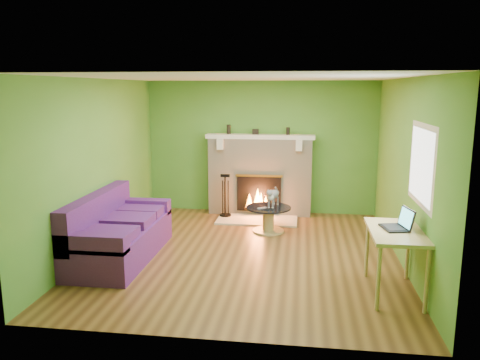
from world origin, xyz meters
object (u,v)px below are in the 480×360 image
object	(u,v)px
sofa	(116,233)
desk	(396,238)
coffee_table	(268,217)
cat	(273,197)

from	to	relation	value
sofa	desk	distance (m)	3.89
coffee_table	desk	xyz separation A→B (m)	(1.69, -2.30, 0.45)
cat	sofa	bearing A→B (deg)	-129.28
coffee_table	sofa	bearing A→B (deg)	-143.59
coffee_table	desk	world-z (taller)	desk
sofa	coffee_table	xyz separation A→B (m)	(2.12, 1.56, -0.11)
desk	sofa	bearing A→B (deg)	169.07
desk	cat	bearing A→B (deg)	124.49
cat	coffee_table	bearing A→B (deg)	-133.53
sofa	desk	size ratio (longest dim) A/B	1.95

